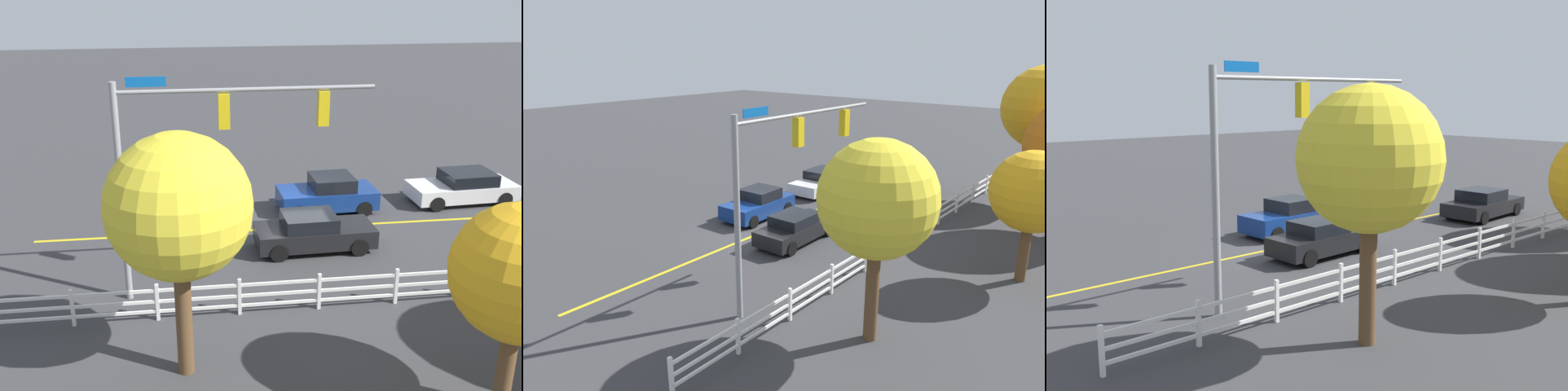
% 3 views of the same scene
% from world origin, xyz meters
% --- Properties ---
extents(ground_plane, '(120.00, 120.00, 0.00)m').
position_xyz_m(ground_plane, '(0.00, 0.00, 0.00)').
color(ground_plane, '#38383A').
extents(lane_center_stripe, '(28.00, 0.16, 0.01)m').
position_xyz_m(lane_center_stripe, '(-4.00, 0.00, 0.00)').
color(lane_center_stripe, gold).
rests_on(lane_center_stripe, ground_plane).
extents(signal_assembly, '(7.47, 0.38, 6.78)m').
position_xyz_m(signal_assembly, '(3.92, 4.65, 4.78)').
color(signal_assembly, gray).
rests_on(signal_assembly, ground_plane).
extents(car_0, '(4.64, 2.20, 1.36)m').
position_xyz_m(car_0, '(-7.62, -1.92, 0.66)').
color(car_0, silver).
rests_on(car_0, ground_plane).
extents(car_2, '(4.29, 1.91, 1.36)m').
position_xyz_m(car_2, '(-0.16, 1.96, 0.66)').
color(car_2, black).
rests_on(car_2, ground_plane).
extents(car_3, '(4.09, 2.05, 1.52)m').
position_xyz_m(car_3, '(-1.56, -1.66, 0.72)').
color(car_3, navy).
rests_on(car_3, ground_plane).
extents(white_rail_fence, '(26.10, 0.10, 1.15)m').
position_xyz_m(white_rail_fence, '(-3.00, 6.05, 0.60)').
color(white_rail_fence, white).
rests_on(white_rail_fence, ground_plane).
extents(tree_0, '(3.44, 3.44, 6.19)m').
position_xyz_m(tree_0, '(4.51, 8.56, 4.43)').
color(tree_0, brown).
rests_on(tree_0, ground_plane).
extents(tree_2, '(3.03, 3.03, 5.04)m').
position_xyz_m(tree_2, '(-2.58, 10.97, 3.50)').
color(tree_2, brown).
rests_on(tree_2, ground_plane).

